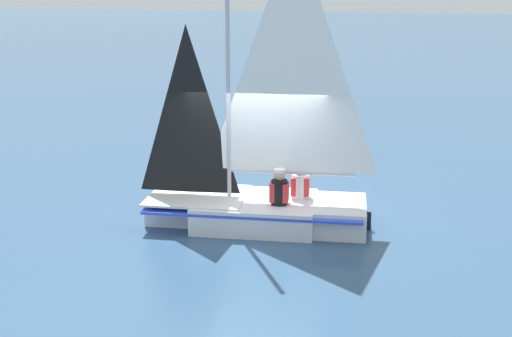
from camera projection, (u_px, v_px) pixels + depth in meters
ground_plane at (256, 224)px, 12.19m from camera, size 260.00×260.00×0.00m
sailboat_main at (260, 187)px, 11.99m from camera, size 4.32×2.62×5.46m
sailor_helm at (279, 197)px, 11.74m from camera, size 0.39×0.37×1.16m
sailor_crew at (300, 191)px, 12.10m from camera, size 0.39×0.37×1.16m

